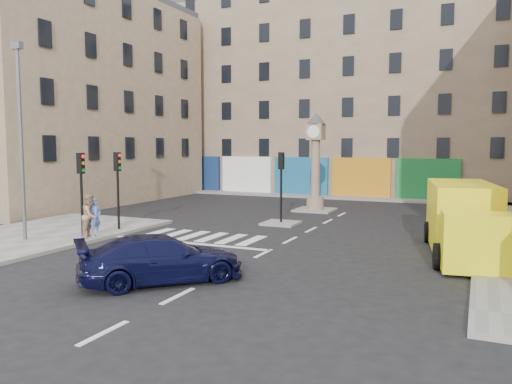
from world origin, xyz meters
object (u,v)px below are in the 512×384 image
Objects in this scene: yellow_van at (463,219)px; pedestrian_blue at (95,217)px; traffic_light_island at (281,176)px; clock_pillar at (316,155)px; traffic_light_left_near at (81,181)px; traffic_light_left_far at (118,178)px; lamp_post at (21,131)px; pedestrian_tan at (90,215)px; navy_sedan at (162,259)px.

pedestrian_blue is (-15.01, -3.45, -0.34)m from yellow_van.
traffic_light_island is 6.07m from clock_pillar.
traffic_light_left_far is at bearing 90.00° from traffic_light_left_near.
lamp_post is 4.57m from pedestrian_tan.
traffic_light_left_far is 9.81m from navy_sedan.
traffic_light_left_near reaches higher than pedestrian_tan.
traffic_light_left_far is 0.74× the size of navy_sedan.
yellow_van is at bearing -23.27° from traffic_light_island.
lamp_post reaches higher than pedestrian_blue.
traffic_light_island is (6.30, 7.80, -0.03)m from traffic_light_left_near.
lamp_post is 1.08× the size of yellow_van.
traffic_light_left_far is at bearing -5.14° from pedestrian_tan.
traffic_light_left_near is 15.86m from yellow_van.
navy_sedan is at bearing -86.40° from traffic_light_island.
clock_pillar is at bearing 90.00° from traffic_light_island.
navy_sedan is 8.18m from pedestrian_blue.
clock_pillar is at bearing 65.45° from traffic_light_left_near.
lamp_post reaches higher than clock_pillar.
traffic_light_left_near reaches higher than navy_sedan.
navy_sedan is 2.96× the size of pedestrian_blue.
yellow_van is (9.01, -3.87, -1.25)m from traffic_light_island.
clock_pillar is (6.30, 11.40, 0.93)m from traffic_light_left_far.
traffic_light_island is 0.45× the size of lamp_post.
lamp_post is 4.32× the size of pedestrian_tan.
traffic_light_island is 9.89m from yellow_van.
navy_sedan is at bearing -144.42° from yellow_van.
traffic_light_left_near is at bearing -90.00° from traffic_light_left_far.
traffic_light_left_near is 10.03m from traffic_light_island.
lamp_post is at bearing 112.81° from pedestrian_tan.
yellow_van is (8.26, 8.07, 0.61)m from navy_sedan.
yellow_van reaches higher than navy_sedan.
pedestrian_tan is at bearing -82.32° from traffic_light_left_far.
yellow_van reaches higher than pedestrian_blue.
navy_sedan is at bearing -135.45° from pedestrian_tan.
traffic_light_left_far is at bearing -139.40° from traffic_light_island.
pedestrian_tan is (-6.00, -7.62, -1.48)m from traffic_light_island.
pedestrian_blue is at bearing 8.57° from navy_sedan.
pedestrian_blue is at bearing 40.38° from lamp_post.
traffic_light_left_near is 1.00× the size of traffic_light_left_far.
traffic_light_left_near is 0.74× the size of navy_sedan.
traffic_light_island is at bearing 147.97° from yellow_van.
traffic_light_island is 0.48× the size of yellow_van.
traffic_light_island is at bearing 40.60° from traffic_light_left_far.
lamp_post is at bearing 25.88° from navy_sedan.
traffic_light_left_near is at bearing 36.38° from lamp_post.
traffic_light_island is 9.81m from pedestrian_tan.
pedestrian_tan is (0.30, -2.22, -1.51)m from traffic_light_left_far.
traffic_light_island reaches higher than navy_sedan.
pedestrian_blue is 0.88× the size of pedestrian_tan.
navy_sedan is at bearing -87.60° from clock_pillar.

